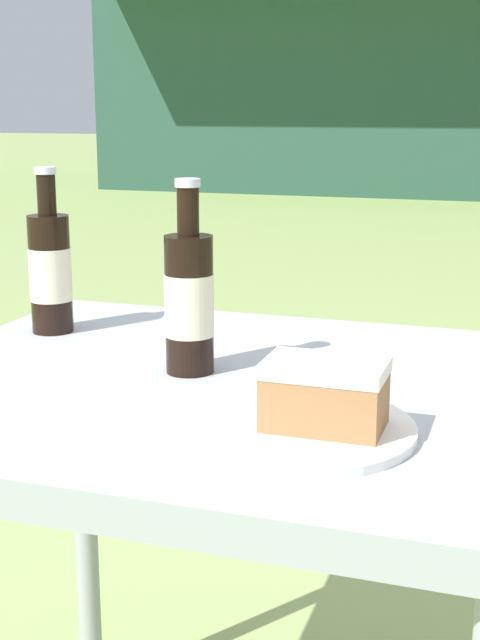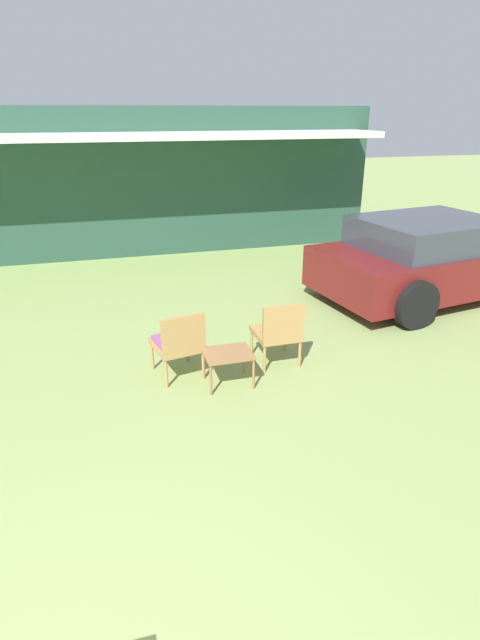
% 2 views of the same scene
% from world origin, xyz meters
% --- Properties ---
extents(cabin_building, '(11.79, 5.03, 3.00)m').
position_xyz_m(cabin_building, '(0.81, 11.33, 1.51)').
color(cabin_building, '#284C3D').
rests_on(cabin_building, ground_plane).
extents(parked_car, '(4.10, 2.57, 1.32)m').
position_xyz_m(parked_car, '(5.92, 5.62, 0.66)').
color(parked_car, maroon).
rests_on(parked_car, ground_plane).
extents(wicker_chair_cushioned, '(0.61, 0.64, 0.83)m').
position_xyz_m(wicker_chair_cushioned, '(1.44, 4.00, 0.45)').
color(wicker_chair_cushioned, '#B2844C').
rests_on(wicker_chair_cushioned, ground_plane).
extents(wicker_chair_plain, '(0.52, 0.56, 0.83)m').
position_xyz_m(wicker_chair_plain, '(2.66, 3.97, 0.45)').
color(wicker_chair_plain, '#B2844C').
rests_on(wicker_chair_plain, ground_plane).
extents(garden_side_table, '(0.54, 0.43, 0.40)m').
position_xyz_m(garden_side_table, '(1.95, 3.67, 0.35)').
color(garden_side_table, '#996B42').
rests_on(garden_side_table, ground_plane).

